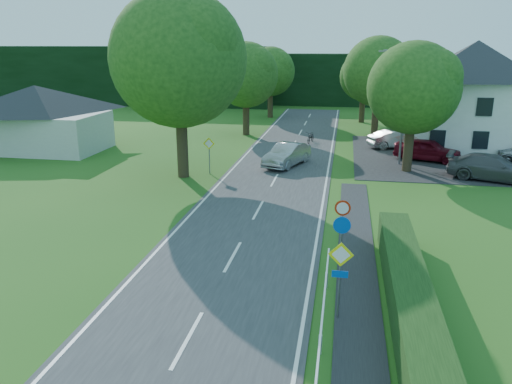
% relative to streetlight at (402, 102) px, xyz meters
% --- Properties ---
extents(road, '(7.00, 80.00, 0.04)m').
position_rel_streetlight_xyz_m(road, '(-8.06, -10.00, -4.44)').
color(road, '#333335').
rests_on(road, ground).
extents(parking_pad, '(14.00, 16.00, 0.04)m').
position_rel_streetlight_xyz_m(parking_pad, '(3.94, 3.00, -4.44)').
color(parking_pad, black).
rests_on(parking_pad, ground).
extents(line_edge_left, '(0.12, 80.00, 0.01)m').
position_rel_streetlight_xyz_m(line_edge_left, '(-11.31, -10.00, -4.42)').
color(line_edge_left, white).
rests_on(line_edge_left, road).
extents(line_edge_right, '(0.12, 80.00, 0.01)m').
position_rel_streetlight_xyz_m(line_edge_right, '(-4.81, -10.00, -4.42)').
color(line_edge_right, white).
rests_on(line_edge_right, road).
extents(line_centre, '(0.12, 80.00, 0.01)m').
position_rel_streetlight_xyz_m(line_centre, '(-8.06, -10.00, -4.42)').
color(line_centre, white).
rests_on(line_centre, road).
extents(tree_main, '(9.40, 9.40, 11.64)m').
position_rel_streetlight_xyz_m(tree_main, '(-14.06, -6.00, 1.36)').
color(tree_main, '#1E4615').
rests_on(tree_main, ground).
extents(tree_left_far, '(7.00, 7.00, 8.58)m').
position_rel_streetlight_xyz_m(tree_left_far, '(-13.06, 10.00, -0.17)').
color(tree_left_far, '#1E4615').
rests_on(tree_left_far, ground).
extents(tree_right_far, '(7.40, 7.40, 9.09)m').
position_rel_streetlight_xyz_m(tree_right_far, '(-1.06, 12.00, 0.08)').
color(tree_right_far, '#1E4615').
rests_on(tree_right_far, ground).
extents(tree_left_back, '(6.60, 6.60, 8.07)m').
position_rel_streetlight_xyz_m(tree_left_back, '(-12.56, 22.00, -0.43)').
color(tree_left_back, '#1E4615').
rests_on(tree_left_back, ground).
extents(tree_right_back, '(6.20, 6.20, 7.56)m').
position_rel_streetlight_xyz_m(tree_right_back, '(-2.06, 20.00, -0.68)').
color(tree_right_back, '#1E4615').
rests_on(tree_right_back, ground).
extents(tree_right_mid, '(7.00, 7.00, 8.58)m').
position_rel_streetlight_xyz_m(tree_right_mid, '(0.44, -2.00, -0.17)').
color(tree_right_mid, '#1E4615').
rests_on(tree_right_mid, ground).
extents(treeline_left, '(44.00, 6.00, 8.00)m').
position_rel_streetlight_xyz_m(treeline_left, '(-36.06, 32.00, -0.46)').
color(treeline_left, black).
rests_on(treeline_left, ground).
extents(treeline_right, '(30.00, 5.00, 7.00)m').
position_rel_streetlight_xyz_m(treeline_right, '(-0.06, 36.00, -0.96)').
color(treeline_right, black).
rests_on(treeline_right, ground).
extents(bungalow_left, '(11.00, 6.50, 5.20)m').
position_rel_streetlight_xyz_m(bungalow_left, '(-28.06, 0.00, -1.75)').
color(bungalow_left, '#B5B5B1').
rests_on(bungalow_left, ground).
extents(house_white, '(10.60, 8.40, 8.60)m').
position_rel_streetlight_xyz_m(house_white, '(5.94, 6.00, -0.06)').
color(house_white, white).
rests_on(house_white, ground).
extents(streetlight, '(2.03, 0.18, 8.00)m').
position_rel_streetlight_xyz_m(streetlight, '(0.00, 0.00, 0.00)').
color(streetlight, slate).
rests_on(streetlight, ground).
extents(sign_priority_right, '(0.78, 0.09, 2.59)m').
position_rel_streetlight_xyz_m(sign_priority_right, '(-3.76, -22.02, -2.67)').
color(sign_priority_right, slate).
rests_on(sign_priority_right, ground).
extents(sign_roundabout, '(0.64, 0.08, 2.37)m').
position_rel_streetlight_xyz_m(sign_roundabout, '(-3.76, -19.02, -2.79)').
color(sign_roundabout, slate).
rests_on(sign_roundabout, ground).
extents(sign_speed_limit, '(0.64, 0.11, 2.37)m').
position_rel_streetlight_xyz_m(sign_speed_limit, '(-3.76, -17.03, -2.70)').
color(sign_speed_limit, slate).
rests_on(sign_speed_limit, ground).
extents(sign_priority_left, '(0.78, 0.09, 2.44)m').
position_rel_streetlight_xyz_m(sign_priority_left, '(-12.56, -5.02, -2.75)').
color(sign_priority_left, slate).
rests_on(sign_priority_left, ground).
extents(moving_car, '(3.14, 5.03, 1.56)m').
position_rel_streetlight_xyz_m(moving_car, '(-7.76, -1.92, -3.64)').
color(moving_car, '#9F9FA3').
rests_on(moving_car, road).
extents(motorcycle, '(0.98, 1.98, 0.99)m').
position_rel_streetlight_xyz_m(motorcycle, '(-6.71, 6.90, -3.93)').
color(motorcycle, black).
rests_on(motorcycle, road).
extents(parked_car_red, '(5.10, 3.42, 1.61)m').
position_rel_streetlight_xyz_m(parked_car_red, '(2.25, 1.53, -3.62)').
color(parked_car_red, maroon).
rests_on(parked_car_red, parking_pad).
extents(parked_car_silver_a, '(4.65, 2.99, 1.45)m').
position_rel_streetlight_xyz_m(parked_car_silver_a, '(0.31, 5.80, -3.70)').
color(parked_car_silver_a, '#9F9EA3').
rests_on(parked_car_silver_a, parking_pad).
extents(parked_car_grey, '(5.92, 3.83, 1.60)m').
position_rel_streetlight_xyz_m(parked_car_grey, '(5.49, -3.50, -3.63)').
color(parked_car_grey, '#4A4A4F').
rests_on(parked_car_grey, parking_pad).
extents(parasol, '(2.90, 2.92, 2.08)m').
position_rel_streetlight_xyz_m(parasol, '(0.54, 0.21, -3.38)').
color(parasol, red).
rests_on(parasol, parking_pad).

